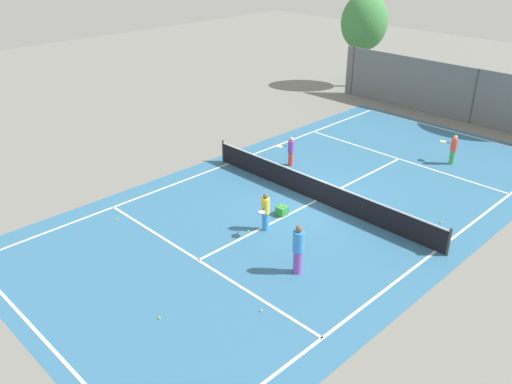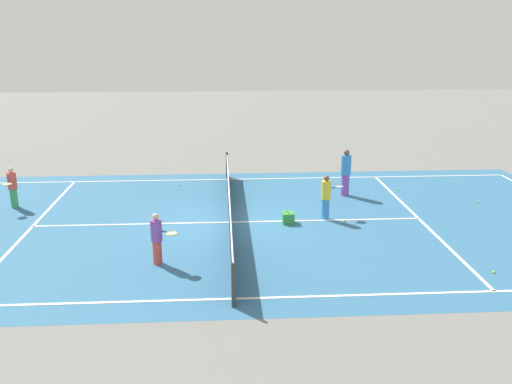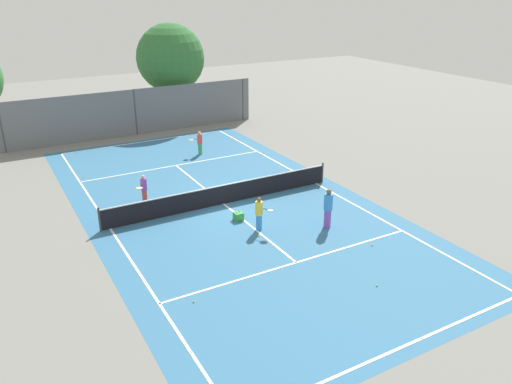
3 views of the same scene
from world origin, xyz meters
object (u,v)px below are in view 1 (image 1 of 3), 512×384
object	(u,v)px
tennis_ball_2	(441,222)
player_3	(453,149)
tennis_ball_0	(248,231)
player_2	(298,249)
player_1	(265,211)
tennis_ball_4	(117,219)
player_0	(291,151)
ball_crate	(282,211)
tennis_ball_1	(324,130)
tennis_ball_3	(261,311)
tennis_ball_5	(159,318)

from	to	relation	value
tennis_ball_2	player_3	bearing A→B (deg)	113.83
player_3	tennis_ball_0	distance (m)	11.75
player_2	tennis_ball_2	size ratio (longest dim) A/B	27.24
player_1	tennis_ball_4	distance (m)	5.92
tennis_ball_0	tennis_ball_2	xyz separation A→B (m)	(4.81, 5.80, 0.00)
player_0	player_1	size ratio (longest dim) A/B	0.95
ball_crate	tennis_ball_2	size ratio (longest dim) A/B	6.45
tennis_ball_1	player_3	bearing A→B (deg)	5.18
ball_crate	tennis_ball_3	size ratio (longest dim) A/B	6.45
ball_crate	tennis_ball_0	xyz separation A→B (m)	(-0.01, -1.89, -0.15)
player_3	tennis_ball_2	xyz separation A→B (m)	(2.52, -5.70, -0.73)
player_3	tennis_ball_3	xyz separation A→B (m)	(1.36, -14.47, -0.73)
ball_crate	tennis_ball_4	world-z (taller)	ball_crate
tennis_ball_3	tennis_ball_1	bearing A→B (deg)	122.19
player_1	ball_crate	bearing A→B (deg)	104.66
player_3	tennis_ball_2	world-z (taller)	player_3
tennis_ball_2	tennis_ball_3	bearing A→B (deg)	-97.47
tennis_ball_5	tennis_ball_2	bearing A→B (deg)	74.80
player_1	tennis_ball_3	xyz separation A→B (m)	(3.30, -3.55, -0.75)
tennis_ball_0	tennis_ball_1	bearing A→B (deg)	114.94
player_2	player_3	distance (m)	12.20
tennis_ball_4	player_2	bearing A→B (deg)	18.04
tennis_ball_2	tennis_ball_1	bearing A→B (deg)	152.92
tennis_ball_2	tennis_ball_3	xyz separation A→B (m)	(-1.15, -8.78, 0.00)
player_0	tennis_ball_2	world-z (taller)	player_0
tennis_ball_3	player_2	bearing A→B (deg)	104.13
tennis_ball_1	tennis_ball_4	bearing A→B (deg)	-86.82
player_2	tennis_ball_1	distance (m)	14.11
tennis_ball_3	tennis_ball_4	xyz separation A→B (m)	(-7.92, -0.09, 0.00)
player_3	player_1	bearing A→B (deg)	-100.06
tennis_ball_1	tennis_ball_3	world-z (taller)	same
player_0	tennis_ball_3	bearing A→B (deg)	-52.50
player_1	player_2	distance (m)	3.00
tennis_ball_0	tennis_ball_2	bearing A→B (deg)	50.37
tennis_ball_0	tennis_ball_1	world-z (taller)	same
ball_crate	player_0	bearing A→B (deg)	128.23
player_2	player_3	world-z (taller)	player_2
player_1	tennis_ball_5	xyz separation A→B (m)	(1.43, -5.92, -0.75)
player_1	tennis_ball_0	bearing A→B (deg)	-121.39
tennis_ball_5	player_1	bearing A→B (deg)	103.55
tennis_ball_5	ball_crate	bearing A→B (deg)	103.75
ball_crate	player_2	bearing A→B (deg)	-39.78
player_2	tennis_ball_5	distance (m)	4.93
tennis_ball_0	tennis_ball_1	distance (m)	11.95
player_3	tennis_ball_4	xyz separation A→B (m)	(-6.56, -14.56, -0.73)
player_0	tennis_ball_2	bearing A→B (deg)	-0.15
tennis_ball_3	tennis_ball_5	bearing A→B (deg)	-128.36
tennis_ball_0	tennis_ball_2	distance (m)	7.54
tennis_ball_0	tennis_ball_3	world-z (taller)	same
player_2	tennis_ball_2	world-z (taller)	player_2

